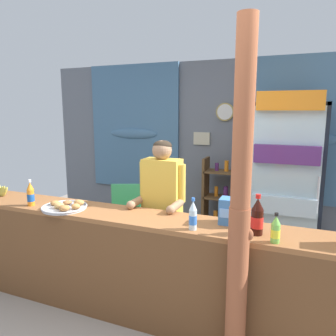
# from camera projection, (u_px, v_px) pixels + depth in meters

# --- Properties ---
(ground_plane) EXTENTS (7.22, 7.22, 0.00)m
(ground_plane) POSITION_uv_depth(u_px,v_px,m) (178.00, 286.00, 3.43)
(ground_plane) COLOR gray
(back_wall_curtained) EXTENTS (5.41, 0.22, 2.53)m
(back_wall_curtained) POSITION_uv_depth(u_px,v_px,m) (217.00, 148.00, 4.67)
(back_wall_curtained) COLOR slate
(back_wall_curtained) RESTS_ON ground
(stall_counter) EXTENTS (3.93, 0.46, 0.94)m
(stall_counter) POSITION_uv_depth(u_px,v_px,m) (143.00, 262.00, 2.74)
(stall_counter) COLOR #935B33
(stall_counter) RESTS_ON ground
(timber_post) EXTENTS (0.17, 0.14, 2.41)m
(timber_post) POSITION_uv_depth(u_px,v_px,m) (240.00, 215.00, 2.13)
(timber_post) COLOR #995133
(timber_post) RESTS_ON ground
(drink_fridge) EXTENTS (0.79, 0.75, 2.04)m
(drink_fridge) POSITION_uv_depth(u_px,v_px,m) (286.00, 172.00, 3.76)
(drink_fridge) COLOR black
(drink_fridge) RESTS_ON ground
(bottle_shelf_rack) EXTENTS (0.48, 0.28, 1.20)m
(bottle_shelf_rack) POSITION_uv_depth(u_px,v_px,m) (221.00, 200.00, 4.45)
(bottle_shelf_rack) COLOR brown
(bottle_shelf_rack) RESTS_ON ground
(plastic_lawn_chair) EXTENTS (0.58, 0.58, 0.86)m
(plastic_lawn_chair) POSITION_uv_depth(u_px,v_px,m) (126.00, 213.00, 4.29)
(plastic_lawn_chair) COLOR #4CC675
(plastic_lawn_chair) RESTS_ON ground
(shopkeeper) EXTENTS (0.48, 0.42, 1.56)m
(shopkeeper) POSITION_uv_depth(u_px,v_px,m) (162.00, 200.00, 3.16)
(shopkeeper) COLOR #28282D
(shopkeeper) RESTS_ON ground
(soda_bottle_cola) EXTENTS (0.09, 0.09, 0.30)m
(soda_bottle_cola) POSITION_uv_depth(u_px,v_px,m) (257.00, 218.00, 2.36)
(soda_bottle_cola) COLOR black
(soda_bottle_cola) RESTS_ON stall_counter
(soda_bottle_water) EXTENTS (0.06, 0.06, 0.25)m
(soda_bottle_water) POSITION_uv_depth(u_px,v_px,m) (193.00, 216.00, 2.46)
(soda_bottle_water) COLOR silver
(soda_bottle_water) RESTS_ON stall_counter
(soda_bottle_lime_soda) EXTENTS (0.06, 0.06, 0.21)m
(soda_bottle_lime_soda) POSITION_uv_depth(u_px,v_px,m) (276.00, 230.00, 2.22)
(soda_bottle_lime_soda) COLOR #75C64C
(soda_bottle_lime_soda) RESTS_ON stall_counter
(soda_bottle_orange_soda) EXTENTS (0.07, 0.07, 0.26)m
(soda_bottle_orange_soda) POSITION_uv_depth(u_px,v_px,m) (31.00, 195.00, 3.09)
(soda_bottle_orange_soda) COLOR orange
(soda_bottle_orange_soda) RESTS_ON stall_counter
(snack_box_biscuit) EXTENTS (0.23, 0.14, 0.21)m
(snack_box_biscuit) POSITION_uv_depth(u_px,v_px,m) (234.00, 212.00, 2.58)
(snack_box_biscuit) COLOR #3D75B7
(snack_box_biscuit) RESTS_ON stall_counter
(pastry_tray) EXTENTS (0.42, 0.42, 0.07)m
(pastry_tray) POSITION_uv_depth(u_px,v_px,m) (65.00, 206.00, 2.99)
(pastry_tray) COLOR #BCBCC1
(pastry_tray) RESTS_ON stall_counter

